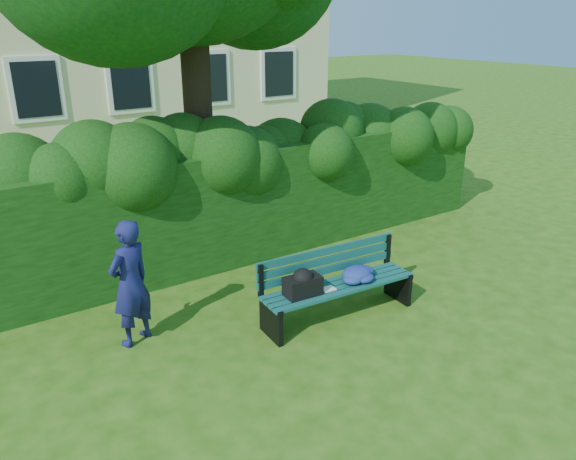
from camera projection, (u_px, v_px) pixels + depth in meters
ground at (313, 309)px, 7.56m from camera, size 80.00×80.00×0.00m
hedge at (232, 203)px, 8.94m from camera, size 10.00×1.00×1.80m
park_bench at (335, 282)px, 7.19m from camera, size 2.12×0.71×0.89m
man_reading at (130, 283)px, 6.53m from camera, size 0.67×0.57×1.56m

